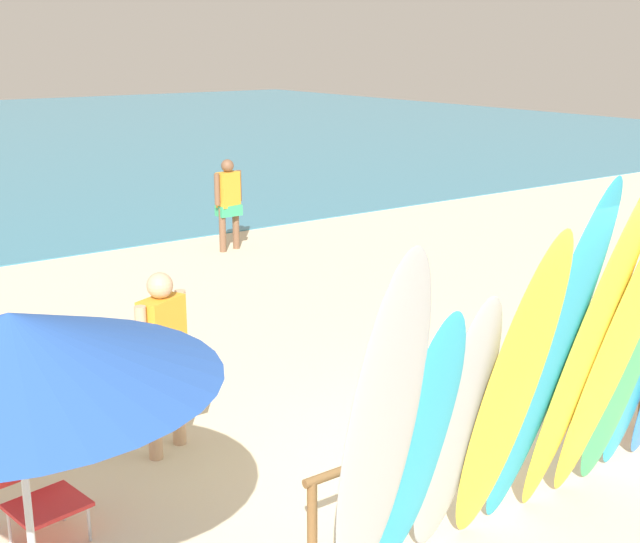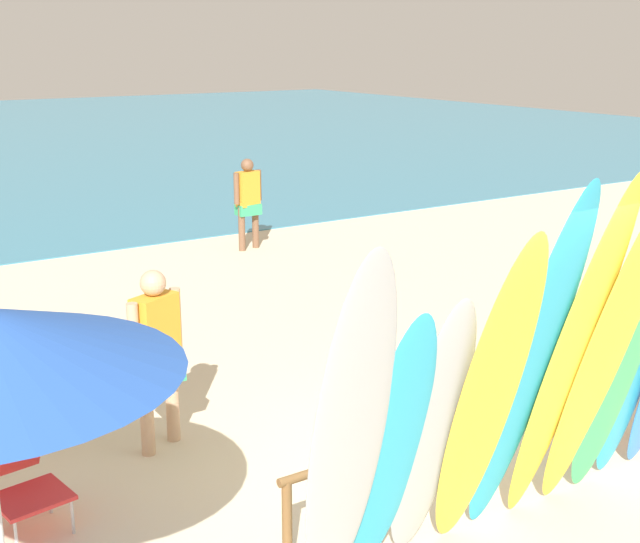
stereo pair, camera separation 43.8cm
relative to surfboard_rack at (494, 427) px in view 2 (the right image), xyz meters
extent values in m
plane|color=beige|center=(0.00, 14.00, -0.58)|extent=(60.00, 60.00, 0.00)
cylinder|color=brown|center=(-1.87, 0.00, -0.24)|extent=(0.07, 0.07, 0.68)
cylinder|color=brown|center=(0.00, 0.00, 0.10)|extent=(3.87, 0.06, 0.06)
ellipsoid|color=#999EA3|center=(-1.76, -0.56, 0.64)|extent=(0.56, 0.68, 2.44)
ellipsoid|color=#289EC6|center=(-1.39, -0.49, 0.41)|extent=(0.49, 0.62, 1.98)
ellipsoid|color=#999EA3|center=(-1.05, -0.48, 0.43)|extent=(0.50, 0.64, 2.01)
ellipsoid|color=yellow|center=(-0.70, -0.61, 0.63)|extent=(0.55, 0.82, 2.42)
ellipsoid|color=#289EC6|center=(-0.35, -0.64, 0.78)|extent=(0.53, 0.90, 2.71)
ellipsoid|color=yellow|center=(0.01, -0.67, 0.78)|extent=(0.56, 0.91, 2.73)
ellipsoid|color=yellow|center=(0.40, -0.68, 0.78)|extent=(0.64, 0.92, 2.72)
ellipsoid|color=#38B266|center=(0.70, -0.61, 0.74)|extent=(0.55, 0.72, 2.64)
cylinder|color=brown|center=(2.13, 8.25, -0.20)|extent=(0.12, 0.12, 0.76)
cylinder|color=brown|center=(2.43, 8.33, -0.20)|extent=(0.12, 0.12, 0.76)
cube|color=#33A36B|center=(2.28, 8.29, 0.12)|extent=(0.41, 0.25, 0.18)
cube|color=orange|center=(2.28, 8.29, 0.48)|extent=(0.43, 0.29, 0.59)
sphere|color=brown|center=(2.28, 8.29, 0.88)|extent=(0.21, 0.21, 0.21)
cylinder|color=brown|center=(2.03, 8.23, 0.51)|extent=(0.09, 0.09, 0.53)
cylinder|color=brown|center=(2.52, 8.35, 0.51)|extent=(0.09, 0.09, 0.53)
cylinder|color=tan|center=(-1.73, 2.25, -0.18)|extent=(0.12, 0.12, 0.79)
cylinder|color=tan|center=(-2.03, 2.11, -0.18)|extent=(0.12, 0.12, 0.79)
cube|color=#33A36B|center=(-1.88, 2.18, 0.15)|extent=(0.42, 0.26, 0.19)
cube|color=orange|center=(-1.88, 2.18, 0.52)|extent=(0.46, 0.36, 0.62)
sphere|color=tan|center=(-1.88, 2.18, 0.94)|extent=(0.22, 0.22, 0.22)
cylinder|color=tan|center=(-1.64, 2.29, 0.55)|extent=(0.10, 0.10, 0.55)
cylinder|color=tan|center=(-2.12, 2.07, 0.55)|extent=(0.10, 0.10, 0.55)
cylinder|color=#B7B7BC|center=(-3.37, 1.18, -0.44)|extent=(0.02, 0.02, 0.28)
cylinder|color=#B7B7BC|center=(-2.96, 1.24, -0.44)|extent=(0.02, 0.02, 0.28)
cylinder|color=#B7B7BC|center=(-3.02, 1.62, -0.44)|extent=(0.02, 0.02, 0.28)
cube|color=red|center=(-3.19, 1.40, -0.28)|extent=(0.56, 0.52, 0.03)
cube|color=red|center=(-3.25, 1.73, -0.02)|extent=(0.53, 0.33, 0.51)
camera|label=1|loc=(-4.77, -4.08, 2.91)|focal=47.49mm
camera|label=2|loc=(-4.41, -4.33, 2.91)|focal=47.49mm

